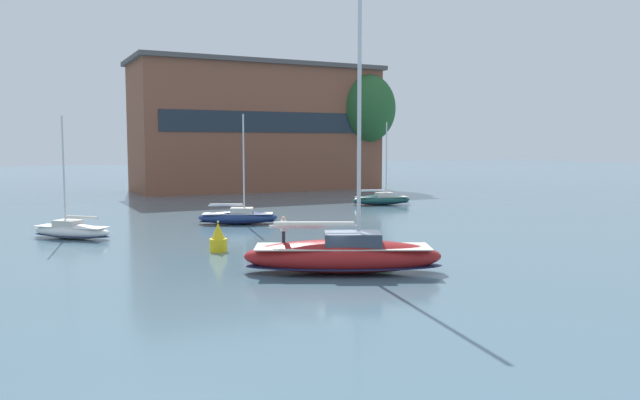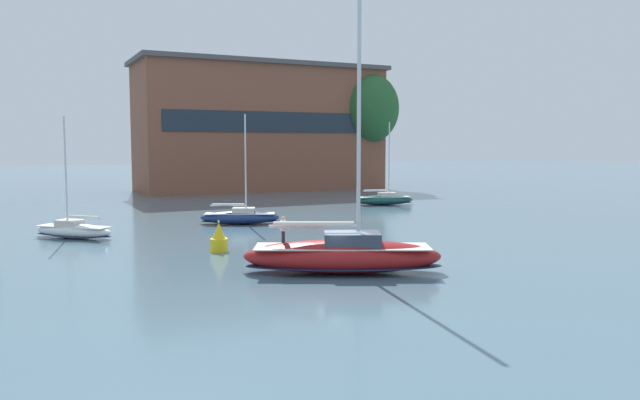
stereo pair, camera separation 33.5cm
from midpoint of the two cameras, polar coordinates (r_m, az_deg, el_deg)
ground_plane at (r=37.19m, az=2.30°, el=-6.68°), size 400.00×400.00×0.00m
waterfront_building at (r=104.20m, az=-5.33°, el=6.65°), size 40.73×15.62×20.60m
tree_shore_left at (r=106.19m, az=4.79°, el=8.32°), size 9.35×9.35×19.25m
sailboat_main at (r=36.98m, az=2.36°, el=-5.01°), size 12.07×8.17×16.23m
sailboat_moored_near_marina at (r=78.03m, az=6.02°, el=0.05°), size 7.76×3.91×10.29m
sailboat_moored_mid_channel at (r=54.21m, az=-21.45°, el=-2.57°), size 6.50×6.45×9.85m
sailboat_moored_far_slip at (r=59.68m, az=-7.17°, el=-1.53°), size 7.76×5.00×10.39m
channel_buoy at (r=44.81m, az=-9.01°, el=-3.55°), size 1.23×1.23×2.22m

